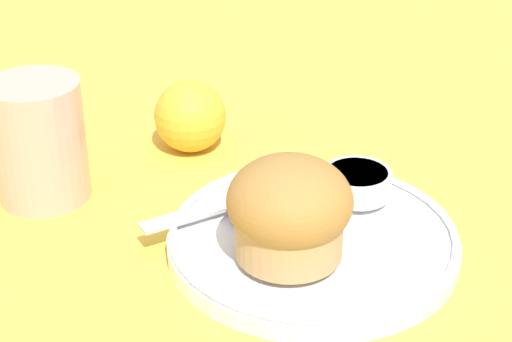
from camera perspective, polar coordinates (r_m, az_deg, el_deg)
ground_plane at (r=0.69m, az=4.61°, el=-4.73°), size 3.00×3.00×0.00m
plate at (r=0.67m, az=3.71°, el=-4.54°), size 0.23×0.23×0.02m
muffin at (r=0.62m, az=2.25°, el=-2.64°), size 0.09×0.09×0.08m
cream_ramekin at (r=0.71m, az=6.76°, el=-0.70°), size 0.06×0.06×0.02m
berry_pair at (r=0.68m, az=-0.83°, el=-2.22°), size 0.03×0.02×0.02m
butter_knife at (r=0.70m, az=-1.07°, el=-2.00°), size 0.17×0.07×0.00m
orange_fruit at (r=0.82m, az=-4.41°, el=3.66°), size 0.07×0.07×0.07m
juice_glass at (r=0.75m, az=-14.26°, el=1.95°), size 0.08×0.08×0.11m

